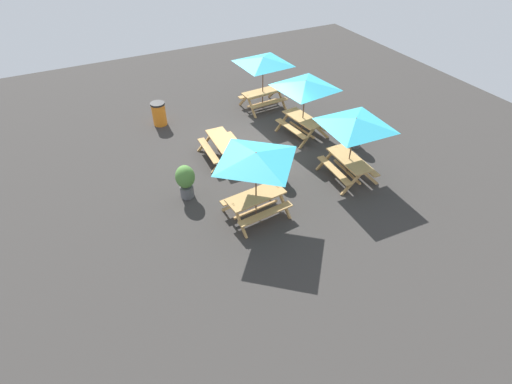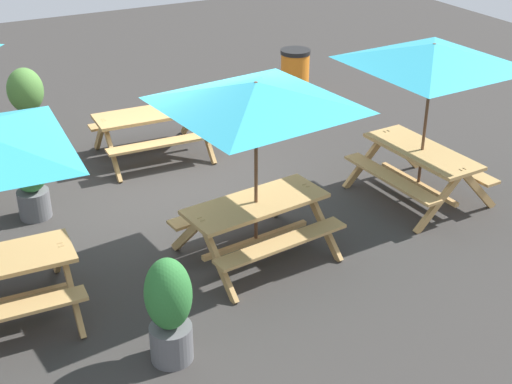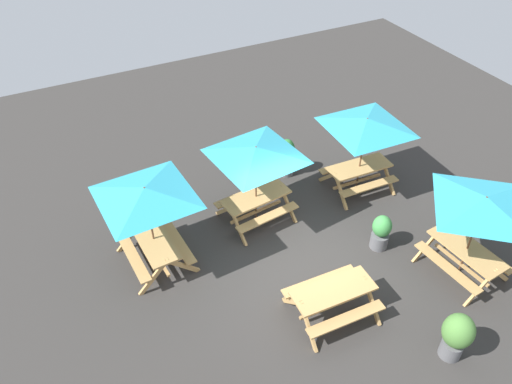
{
  "view_description": "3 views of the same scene",
  "coord_description": "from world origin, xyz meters",
  "views": [
    {
      "loc": [
        11.54,
        -6.2,
        8.33
      ],
      "look_at": [
        3.32,
        -2.01,
        0.9
      ],
      "focal_mm": 28.0,
      "sensor_mm": 36.0,
      "label": 1
    },
    {
      "loc": [
        3.42,
        8.65,
        4.89
      ],
      "look_at": [
        -0.16,
        1.83,
        0.9
      ],
      "focal_mm": 50.0,
      "sensor_mm": 36.0,
      "label": 2
    },
    {
      "loc": [
        -4.6,
        -6.95,
        9.02
      ],
      "look_at": [
        -0.16,
        1.83,
        0.9
      ],
      "focal_mm": 35.0,
      "sensor_mm": 36.0,
      "label": 3
    }
  ],
  "objects": [
    {
      "name": "picnic_table_4",
      "position": [
        2.99,
        1.69,
        1.99
      ],
      "size": [
        2.83,
        2.83,
        2.34
      ],
      "rotation": [
        0.0,
        0.0,
        -0.04
      ],
      "color": "tan",
      "rests_on": "ground"
    },
    {
      "name": "picnic_table_1",
      "position": [
        3.32,
        -2.01,
        1.99
      ],
      "size": [
        2.17,
        2.17,
        2.34
      ],
      "rotation": [
        0.0,
        0.0,
        1.66
      ],
      "color": "tan",
      "rests_on": "ground"
    },
    {
      "name": "trash_bin_orange",
      "position": [
        -3.58,
        -3.02,
        0.49
      ],
      "size": [
        0.59,
        0.59,
        0.98
      ],
      "color": "orange",
      "rests_on": "ground"
    },
    {
      "name": "potted_plant_2",
      "position": [
        2.1,
        -0.49,
        0.51
      ],
      "size": [
        0.47,
        0.47,
        0.98
      ],
      "color": "#59595B",
      "rests_on": "ground"
    },
    {
      "name": "picnic_table_0",
      "position": [
        -0.16,
        1.83,
        1.99
      ],
      "size": [
        2.81,
        2.81,
        2.34
      ],
      "rotation": [
        0.0,
        0.0,
        0.12
      ],
      "color": "tan",
      "rests_on": "ground"
    },
    {
      "name": "picnic_table_2",
      "position": [
        -0.09,
        -1.65,
        0.56
      ],
      "size": [
        1.85,
        1.59,
        0.81
      ],
      "rotation": [
        0.0,
        0.0,
        -0.04
      ],
      "color": "tan",
      "rests_on": "ground"
    },
    {
      "name": "potted_plant_1",
      "position": [
        1.49,
        -3.61,
        0.67
      ],
      "size": [
        0.62,
        0.62,
        1.19
      ],
      "color": "#59595B",
      "rests_on": "ground"
    },
    {
      "name": "potted_plant_0",
      "position": [
        1.52,
        3.18,
        0.62
      ],
      "size": [
        0.48,
        0.48,
        1.19
      ],
      "color": "#59595B",
      "rests_on": "ground"
    },
    {
      "name": "ground_plane",
      "position": [
        0.0,
        0.0,
        0.0
      ],
      "size": [
        24.0,
        24.0,
        0.0
      ],
      "primitive_type": "plane",
      "color": "#33302D",
      "rests_on": "ground"
    },
    {
      "name": "picnic_table_3",
      "position": [
        -3.0,
        1.53,
        1.99
      ],
      "size": [
        2.82,
        2.82,
        2.34
      ],
      "rotation": [
        0.0,
        0.0,
        1.63
      ],
      "color": "tan",
      "rests_on": "ground"
    }
  ]
}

